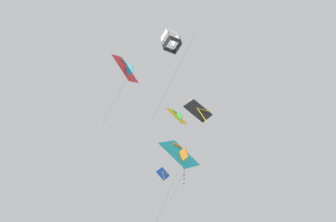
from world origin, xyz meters
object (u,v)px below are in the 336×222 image
object	(u,v)px
kite_box_near_left	(171,41)
kite_diamond_low_drifter	(163,175)
kite_diamond_near_right	(198,111)
kite_delta_far_centre	(180,154)
kite_delta_mid_left	(177,116)
kite_delta_upper_right	(126,69)

from	to	relation	value
kite_box_near_left	kite_diamond_low_drifter	bearing A→B (deg)	-116.04
kite_diamond_near_right	kite_delta_far_centre	size ratio (longest dim) A/B	0.47
kite_diamond_near_right	kite_delta_mid_left	xyz separation A→B (m)	(-4.13, 0.04, 2.06)
kite_delta_mid_left	kite_delta_upper_right	bearing A→B (deg)	-74.66
kite_diamond_low_drifter	kite_box_near_left	distance (m)	11.13
kite_delta_upper_right	kite_delta_mid_left	bearing A→B (deg)	96.10
kite_box_near_left	kite_delta_far_centre	size ratio (longest dim) A/B	1.74
kite_delta_upper_right	kite_delta_far_centre	world-z (taller)	kite_delta_upper_right
kite_diamond_near_right	kite_delta_mid_left	size ratio (longest dim) A/B	1.23
kite_diamond_low_drifter	kite_delta_far_centre	xyz separation A→B (m)	(3.11, 0.37, 0.40)
kite_diamond_low_drifter	kite_box_near_left	size ratio (longest dim) A/B	0.82
kite_delta_far_centre	kite_delta_upper_right	bearing A→B (deg)	-28.19
kite_box_near_left	kite_delta_mid_left	xyz separation A→B (m)	(-1.81, 1.16, -5.67)
kite_delta_upper_right	kite_delta_mid_left	world-z (taller)	kite_delta_upper_right
kite_diamond_low_drifter	kite_delta_mid_left	size ratio (longest dim) A/B	3.74
kite_delta_mid_left	kite_box_near_left	bearing A→B (deg)	24.15
kite_diamond_low_drifter	kite_delta_upper_right	world-z (taller)	kite_delta_upper_right
kite_delta_upper_right	kite_diamond_near_right	size ratio (longest dim) A/B	2.65
kite_delta_upper_right	kite_delta_far_centre	xyz separation A→B (m)	(0.15, 4.75, -7.37)
kite_diamond_near_right	kite_delta_mid_left	bearing A→B (deg)	-121.92
kite_delta_mid_left	kite_delta_far_centre	bearing A→B (deg)	-148.17
kite_diamond_low_drifter	kite_delta_upper_right	bearing A→B (deg)	10.65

